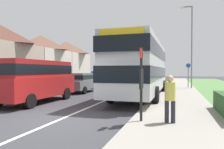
# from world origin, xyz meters

# --- Properties ---
(ground_plane) EXTENTS (120.00, 120.00, 0.00)m
(ground_plane) POSITION_xyz_m (0.00, 0.00, 0.00)
(ground_plane) COLOR #38383D
(lane_marking_centre) EXTENTS (0.14, 60.00, 0.01)m
(lane_marking_centre) POSITION_xyz_m (0.00, 8.00, 0.00)
(lane_marking_centre) COLOR silver
(lane_marking_centre) RESTS_ON ground_plane
(pavement_near_side) EXTENTS (3.20, 68.00, 0.12)m
(pavement_near_side) POSITION_xyz_m (4.20, 6.00, 0.06)
(pavement_near_side) COLOR gray
(pavement_near_side) RESTS_ON ground_plane
(double_decker_bus) EXTENTS (2.80, 11.21, 3.70)m
(double_decker_bus) POSITION_xyz_m (1.83, 7.29, 2.14)
(double_decker_bus) COLOR #BCBCC1
(double_decker_bus) RESTS_ON ground_plane
(parked_van_red) EXTENTS (2.11, 5.53, 2.38)m
(parked_van_red) POSITION_xyz_m (-3.49, 3.10, 1.40)
(parked_van_red) COLOR #B21E1E
(parked_van_red) RESTS_ON ground_plane
(parked_car_grey) EXTENTS (1.90, 3.96, 1.60)m
(parked_car_grey) POSITION_xyz_m (-3.51, 8.93, 0.88)
(parked_car_grey) COLOR slate
(parked_car_grey) RESTS_ON ground_plane
(parked_car_blue) EXTENTS (1.87, 4.22, 1.72)m
(parked_car_blue) POSITION_xyz_m (-3.47, 14.14, 0.94)
(parked_car_blue) COLOR navy
(parked_car_blue) RESTS_ON ground_plane
(pedestrian_at_stop) EXTENTS (0.34, 0.34, 1.67)m
(pedestrian_at_stop) POSITION_xyz_m (3.94, 0.04, 0.98)
(pedestrian_at_stop) COLOR #23232D
(pedestrian_at_stop) RESTS_ON ground_plane
(bus_stop_sign) EXTENTS (0.09, 0.52, 2.60)m
(bus_stop_sign) POSITION_xyz_m (3.00, 0.03, 1.54)
(bus_stop_sign) COLOR black
(bus_stop_sign) RESTS_ON ground_plane
(cycle_route_sign) EXTENTS (0.44, 0.08, 2.52)m
(cycle_route_sign) POSITION_xyz_m (5.18, 15.18, 1.43)
(cycle_route_sign) COLOR slate
(cycle_route_sign) RESTS_ON ground_plane
(street_lamp_mid) EXTENTS (1.14, 0.20, 7.97)m
(street_lamp_mid) POSITION_xyz_m (5.35, 14.58, 4.54)
(street_lamp_mid) COLOR slate
(street_lamp_mid) RESTS_ON ground_plane
(house_terrace_far_side) EXTENTS (6.09, 20.61, 6.69)m
(house_terrace_far_side) POSITION_xyz_m (-14.03, 18.11, 3.35)
(house_terrace_far_side) COLOR tan
(house_terrace_far_side) RESTS_ON ground_plane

